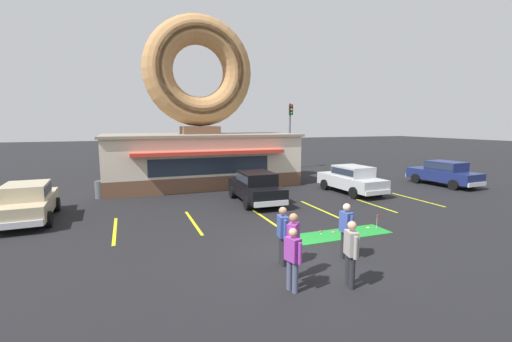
# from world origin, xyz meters

# --- Properties ---
(ground_plane) EXTENTS (160.00, 160.00, 0.00)m
(ground_plane) POSITION_xyz_m (0.00, 0.00, 0.00)
(ground_plane) COLOR black
(donut_shop_building) EXTENTS (12.30, 6.75, 10.96)m
(donut_shop_building) POSITION_xyz_m (-0.02, 13.94, 3.74)
(donut_shop_building) COLOR brown
(donut_shop_building) RESTS_ON ground
(putting_mat) EXTENTS (4.07, 1.14, 0.03)m
(putting_mat) POSITION_xyz_m (2.40, 1.49, 0.01)
(putting_mat) COLOR #1E842D
(putting_mat) RESTS_ON ground
(mini_donut_near_left) EXTENTS (0.13, 0.13, 0.04)m
(mini_donut_near_left) POSITION_xyz_m (2.76, 1.75, 0.05)
(mini_donut_near_left) COLOR #D8667F
(mini_donut_near_left) RESTS_ON putting_mat
(mini_donut_near_right) EXTENTS (0.13, 0.13, 0.04)m
(mini_donut_near_right) POSITION_xyz_m (3.92, 1.70, 0.05)
(mini_donut_near_right) COLOR #E5C666
(mini_donut_near_right) RESTS_ON putting_mat
(mini_donut_mid_left) EXTENTS (0.13, 0.13, 0.04)m
(mini_donut_mid_left) POSITION_xyz_m (1.95, 1.96, 0.05)
(mini_donut_mid_left) COLOR brown
(mini_donut_mid_left) RESTS_ON putting_mat
(mini_donut_mid_centre) EXTENTS (0.13, 0.13, 0.04)m
(mini_donut_mid_centre) POSITION_xyz_m (2.34, 1.71, 0.05)
(mini_donut_mid_centre) COLOR #D8667F
(mini_donut_mid_centre) RESTS_ON putting_mat
(mini_donut_mid_right) EXTENTS (0.13, 0.13, 0.04)m
(mini_donut_mid_right) POSITION_xyz_m (0.56, 1.83, 0.05)
(mini_donut_mid_right) COLOR #D8667F
(mini_donut_mid_right) RESTS_ON putting_mat
(golf_ball) EXTENTS (0.04, 0.04, 0.04)m
(golf_ball) POSITION_xyz_m (1.81, 1.69, 0.05)
(golf_ball) COLOR white
(golf_ball) RESTS_ON putting_mat
(putting_flag_pin) EXTENTS (0.13, 0.01, 0.55)m
(putting_flag_pin) POSITION_xyz_m (4.22, 1.54, 0.44)
(putting_flag_pin) COLOR silver
(putting_flag_pin) RESTS_ON putting_mat
(car_champagne) EXTENTS (2.16, 4.64, 1.60)m
(car_champagne) POSITION_xyz_m (-8.60, 7.62, 0.87)
(car_champagne) COLOR #BCAD89
(car_champagne) RESTS_ON ground
(car_silver) EXTENTS (2.11, 4.62, 1.60)m
(car_silver) POSITION_xyz_m (7.56, 7.72, 0.87)
(car_silver) COLOR #B2B5BA
(car_silver) RESTS_ON ground
(car_navy) EXTENTS (2.24, 4.68, 1.60)m
(car_navy) POSITION_xyz_m (14.73, 7.60, 0.87)
(car_navy) COLOR navy
(car_navy) RESTS_ON ground
(car_black) EXTENTS (2.10, 4.62, 1.60)m
(car_black) POSITION_xyz_m (1.47, 7.43, 0.87)
(car_black) COLOR black
(car_black) RESTS_ON ground
(pedestrian_blue_sweater_man) EXTENTS (0.26, 0.60, 1.71)m
(pedestrian_blue_sweater_man) POSITION_xyz_m (1.31, -0.49, 0.95)
(pedestrian_blue_sweater_man) COLOR #232328
(pedestrian_blue_sweater_man) RESTS_ON ground
(pedestrian_hooded_kid) EXTENTS (0.46, 0.44, 1.75)m
(pedestrian_hooded_kid) POSITION_xyz_m (-0.74, -1.07, 0.98)
(pedestrian_hooded_kid) COLOR #7F7056
(pedestrian_hooded_kid) RESTS_ON ground
(pedestrian_leather_jacket_man) EXTENTS (0.29, 0.59, 1.71)m
(pedestrian_leather_jacket_man) POSITION_xyz_m (-0.63, -0.20, 0.95)
(pedestrian_leather_jacket_man) COLOR #232328
(pedestrian_leather_jacket_man) RESTS_ON ground
(pedestrian_clipboard_woman) EXTENTS (0.33, 0.58, 1.58)m
(pedestrian_clipboard_woman) POSITION_xyz_m (-1.06, -1.69, 0.87)
(pedestrian_clipboard_woman) COLOR #474C66
(pedestrian_clipboard_woman) RESTS_ON ground
(pedestrian_beanie_man) EXTENTS (0.32, 0.58, 1.69)m
(pedestrian_beanie_man) POSITION_xyz_m (0.37, -2.01, 0.94)
(pedestrian_beanie_man) COLOR #232328
(pedestrian_beanie_man) RESTS_ON ground
(trash_bin) EXTENTS (0.57, 0.57, 0.97)m
(trash_bin) POSITION_xyz_m (-6.09, 11.39, 0.50)
(trash_bin) COLOR #51565B
(trash_bin) RESTS_ON ground
(traffic_light_pole) EXTENTS (0.28, 0.47, 5.80)m
(traffic_light_pole) POSITION_xyz_m (9.05, 18.81, 3.71)
(traffic_light_pole) COLOR #595B60
(traffic_light_pole) RESTS_ON ground
(parking_stripe_far_left) EXTENTS (0.12, 3.60, 0.01)m
(parking_stripe_far_left) POSITION_xyz_m (-5.23, 5.00, 0.00)
(parking_stripe_far_left) COLOR yellow
(parking_stripe_far_left) RESTS_ON ground
(parking_stripe_left) EXTENTS (0.12, 3.60, 0.01)m
(parking_stripe_left) POSITION_xyz_m (-2.23, 5.00, 0.00)
(parking_stripe_left) COLOR yellow
(parking_stripe_left) RESTS_ON ground
(parking_stripe_mid_left) EXTENTS (0.12, 3.60, 0.01)m
(parking_stripe_mid_left) POSITION_xyz_m (0.77, 5.00, 0.00)
(parking_stripe_mid_left) COLOR yellow
(parking_stripe_mid_left) RESTS_ON ground
(parking_stripe_centre) EXTENTS (0.12, 3.60, 0.01)m
(parking_stripe_centre) POSITION_xyz_m (3.77, 5.00, 0.00)
(parking_stripe_centre) COLOR yellow
(parking_stripe_centre) RESTS_ON ground
(parking_stripe_mid_right) EXTENTS (0.12, 3.60, 0.01)m
(parking_stripe_mid_right) POSITION_xyz_m (6.77, 5.00, 0.00)
(parking_stripe_mid_right) COLOR yellow
(parking_stripe_mid_right) RESTS_ON ground
(parking_stripe_right) EXTENTS (0.12, 3.60, 0.01)m
(parking_stripe_right) POSITION_xyz_m (9.77, 5.00, 0.00)
(parking_stripe_right) COLOR yellow
(parking_stripe_right) RESTS_ON ground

